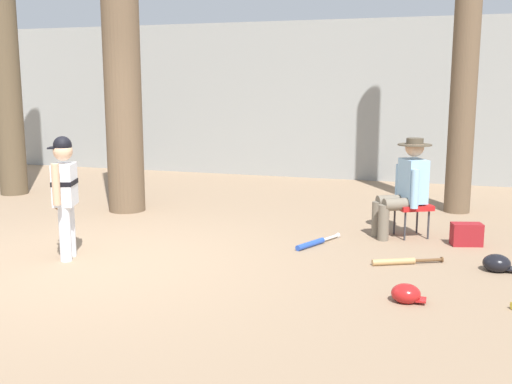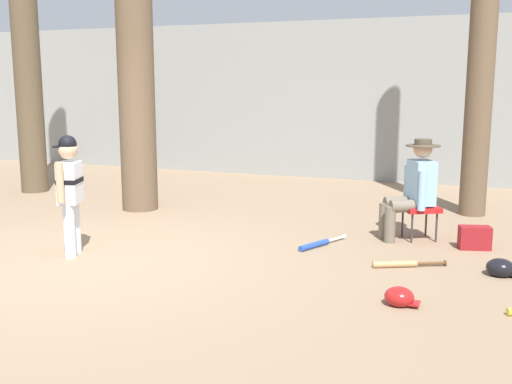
% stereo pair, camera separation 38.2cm
% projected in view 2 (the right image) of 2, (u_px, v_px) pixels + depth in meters
% --- Properties ---
extents(ground_plane, '(60.00, 60.00, 0.00)m').
position_uv_depth(ground_plane, '(91.00, 260.00, 6.40)').
color(ground_plane, '#897056').
extents(concrete_back_wall, '(18.00, 0.36, 3.02)m').
position_uv_depth(concrete_back_wall, '(287.00, 100.00, 12.15)').
color(concrete_back_wall, gray).
rests_on(concrete_back_wall, ground).
extents(tree_near_player, '(0.69, 0.69, 5.73)m').
position_uv_depth(tree_near_player, '(135.00, 33.00, 8.58)').
color(tree_near_player, brown).
rests_on(tree_near_player, ground).
extents(tree_behind_spectator, '(0.62, 0.62, 5.90)m').
position_uv_depth(tree_behind_spectator, '(484.00, 25.00, 8.18)').
color(tree_behind_spectator, brown).
rests_on(tree_behind_spectator, ground).
extents(young_ballplayer, '(0.45, 0.56, 1.31)m').
position_uv_depth(young_ballplayer, '(70.00, 187.00, 6.48)').
color(young_ballplayer, white).
rests_on(young_ballplayer, ground).
extents(folding_stool, '(0.54, 0.54, 0.41)m').
position_uv_depth(folding_stool, '(420.00, 209.00, 7.21)').
color(folding_stool, red).
rests_on(folding_stool, ground).
extents(seated_spectator, '(0.66, 0.56, 1.20)m').
position_uv_depth(seated_spectator, '(413.00, 187.00, 7.15)').
color(seated_spectator, '#6B6051').
rests_on(seated_spectator, ground).
extents(handbag_beside_stool, '(0.38, 0.26, 0.26)m').
position_uv_depth(handbag_beside_stool, '(475.00, 238.00, 6.82)').
color(handbag_beside_stool, maroon).
rests_on(handbag_beside_stool, ground).
extents(tree_far_left, '(0.64, 0.64, 6.59)m').
position_uv_depth(tree_far_left, '(24.00, 14.00, 9.98)').
color(tree_far_left, brown).
rests_on(tree_far_left, ground).
extents(bat_wood_tan, '(0.71, 0.39, 0.07)m').
position_uv_depth(bat_wood_tan, '(401.00, 264.00, 6.16)').
color(bat_wood_tan, tan).
rests_on(bat_wood_tan, ground).
extents(bat_blue_youth, '(0.38, 0.75, 0.07)m').
position_uv_depth(bat_blue_youth, '(318.00, 244.00, 6.92)').
color(bat_blue_youth, '#2347AD').
rests_on(bat_blue_youth, ground).
extents(batting_helmet_red, '(0.29, 0.23, 0.17)m').
position_uv_depth(batting_helmet_red, '(400.00, 297.00, 5.10)').
color(batting_helmet_red, '#A81919').
rests_on(batting_helmet_red, ground).
extents(batting_helmet_black, '(0.32, 0.24, 0.18)m').
position_uv_depth(batting_helmet_black, '(501.00, 268.00, 5.88)').
color(batting_helmet_black, black).
rests_on(batting_helmet_black, ground).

